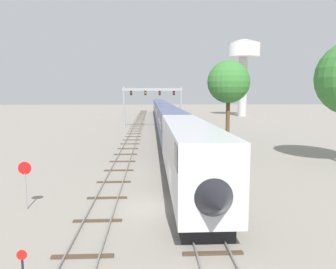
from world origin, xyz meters
TOP-DOWN VIEW (x-y plane):
  - ground_plane at (0.00, 0.00)m, footprint 400.00×400.00m
  - track_main at (2.00, 60.00)m, footprint 2.60×200.00m
  - track_near at (-3.50, 40.00)m, footprint 2.60×160.00m
  - passenger_train at (2.00, 54.53)m, footprint 3.04×121.70m
  - signal_gantry at (-0.25, 48.85)m, footprint 12.10×0.49m
  - water_tower at (27.52, 82.93)m, footprint 9.85×9.85m
  - stop_sign at (-8.00, 0.14)m, footprint 0.76×0.08m
  - trackside_tree_left at (10.31, 27.63)m, footprint 5.97×5.97m

SIDE VIEW (x-z plane):
  - ground_plane at x=0.00m, z-range 0.00..0.00m
  - track_main at x=2.00m, z-range -0.01..0.15m
  - track_near at x=-3.50m, z-range -0.01..0.15m
  - stop_sign at x=-8.00m, z-range 0.43..3.31m
  - passenger_train at x=2.00m, z-range 0.21..5.01m
  - signal_gantry at x=-0.25m, z-range 1.92..10.24m
  - trackside_tree_left at x=10.31m, z-range 2.71..14.20m
  - water_tower at x=27.52m, z-range 6.72..30.00m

